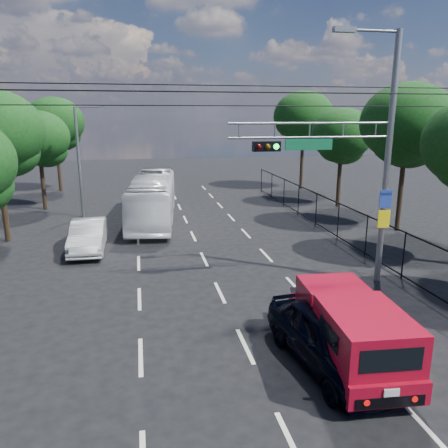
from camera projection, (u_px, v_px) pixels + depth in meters
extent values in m
plane|color=black|center=(292.00, 445.00, 8.92)|extent=(120.00, 120.00, 0.00)
cube|color=beige|center=(141.00, 356.00, 12.16)|extent=(0.12, 2.00, 0.01)
cube|color=beige|center=(139.00, 299.00, 15.97)|extent=(0.12, 2.00, 0.01)
cube|color=beige|center=(139.00, 263.00, 19.77)|extent=(0.12, 2.00, 0.01)
cube|color=beige|center=(138.00, 239.00, 23.58)|extent=(0.12, 2.00, 0.01)
cube|color=beige|center=(138.00, 222.00, 27.38)|extent=(0.12, 2.00, 0.01)
cube|color=beige|center=(137.00, 209.00, 31.19)|extent=(0.12, 2.00, 0.01)
cube|color=beige|center=(137.00, 198.00, 34.99)|extent=(0.12, 2.00, 0.01)
cube|color=beige|center=(137.00, 190.00, 38.80)|extent=(0.12, 2.00, 0.01)
cube|color=beige|center=(292.00, 445.00, 8.92)|extent=(0.12, 2.00, 0.01)
cube|color=beige|center=(245.00, 346.00, 12.73)|extent=(0.12, 2.00, 0.01)
cube|color=beige|center=(220.00, 292.00, 16.53)|extent=(0.12, 2.00, 0.01)
cube|color=beige|center=(204.00, 259.00, 20.34)|extent=(0.12, 2.00, 0.01)
cube|color=beige|center=(193.00, 236.00, 24.14)|extent=(0.12, 2.00, 0.01)
cube|color=beige|center=(185.00, 219.00, 27.95)|extent=(0.12, 2.00, 0.01)
cube|color=beige|center=(179.00, 207.00, 31.75)|extent=(0.12, 2.00, 0.01)
cube|color=beige|center=(175.00, 197.00, 35.55)|extent=(0.12, 2.00, 0.01)
cube|color=beige|center=(171.00, 189.00, 39.36)|extent=(0.12, 2.00, 0.01)
cube|color=beige|center=(423.00, 425.00, 9.48)|extent=(0.12, 2.00, 0.01)
cube|color=beige|center=(341.00, 336.00, 13.29)|extent=(0.12, 2.00, 0.01)
cube|color=beige|center=(295.00, 287.00, 17.09)|extent=(0.12, 2.00, 0.01)
cube|color=beige|center=(266.00, 255.00, 20.90)|extent=(0.12, 2.00, 0.01)
cube|color=beige|center=(246.00, 233.00, 24.70)|extent=(0.12, 2.00, 0.01)
cube|color=beige|center=(231.00, 217.00, 28.51)|extent=(0.12, 2.00, 0.01)
cube|color=beige|center=(220.00, 205.00, 32.31)|extent=(0.12, 2.00, 0.01)
cube|color=beige|center=(211.00, 196.00, 36.12)|extent=(0.12, 2.00, 0.01)
cube|color=beige|center=(204.00, 188.00, 39.92)|extent=(0.12, 2.00, 0.01)
cylinder|color=slate|center=(387.00, 163.00, 16.59)|extent=(0.24, 0.24, 9.50)
cylinder|color=slate|center=(374.00, 31.00, 15.26)|extent=(2.00, 0.10, 0.10)
cube|color=slate|center=(344.00, 29.00, 15.05)|extent=(0.80, 0.25, 0.18)
cylinder|color=slate|center=(313.00, 123.00, 15.64)|extent=(6.20, 0.08, 0.08)
cylinder|color=slate|center=(312.00, 137.00, 15.76)|extent=(6.20, 0.08, 0.08)
cube|color=black|center=(266.00, 146.00, 15.51)|extent=(1.00, 0.28, 0.35)
sphere|color=#3F0505|center=(259.00, 147.00, 15.31)|extent=(0.20, 0.20, 0.20)
sphere|color=#4C3805|center=(268.00, 147.00, 15.37)|extent=(0.20, 0.20, 0.20)
sphere|color=#0CE533|center=(276.00, 147.00, 15.43)|extent=(0.20, 0.20, 0.20)
cube|color=#0D6137|center=(309.00, 144.00, 15.80)|extent=(1.80, 0.05, 0.40)
cube|color=#2239A0|center=(386.00, 199.00, 16.78)|extent=(0.50, 0.04, 0.70)
cube|color=yellow|center=(384.00, 219.00, 16.98)|extent=(0.50, 0.04, 0.70)
cylinder|color=slate|center=(376.00, 130.00, 16.17)|extent=(0.05, 0.05, 0.50)
cylinder|color=slate|center=(343.00, 130.00, 15.92)|extent=(0.05, 0.05, 0.50)
cylinder|color=slate|center=(310.00, 130.00, 15.68)|extent=(0.05, 0.05, 0.50)
cylinder|color=slate|center=(275.00, 131.00, 15.44)|extent=(0.05, 0.05, 0.50)
cylinder|color=slate|center=(239.00, 131.00, 15.19)|extent=(0.05, 0.05, 0.50)
cylinder|color=slate|center=(79.00, 164.00, 27.77)|extent=(0.18, 0.18, 7.00)
cylinder|color=slate|center=(88.00, 107.00, 27.07)|extent=(1.60, 0.09, 0.09)
cube|color=slate|center=(103.00, 107.00, 27.23)|extent=(0.60, 0.22, 0.15)
cylinder|color=black|center=(232.00, 92.00, 12.86)|extent=(22.00, 0.04, 0.04)
cylinder|color=black|center=(212.00, 85.00, 16.10)|extent=(22.00, 0.04, 0.04)
cylinder|color=black|center=(206.00, 106.00, 17.69)|extent=(22.00, 0.04, 0.04)
cube|color=black|center=(358.00, 211.00, 21.28)|extent=(0.04, 34.00, 0.06)
cube|color=black|center=(355.00, 247.00, 21.72)|extent=(0.04, 34.00, 0.06)
cylinder|color=black|center=(404.00, 255.00, 17.71)|extent=(0.06, 0.06, 2.00)
cylinder|color=black|center=(366.00, 236.00, 20.56)|extent=(0.06, 0.06, 2.00)
cylinder|color=black|center=(338.00, 221.00, 23.42)|extent=(0.06, 0.06, 2.00)
cylinder|color=black|center=(316.00, 209.00, 26.27)|extent=(0.06, 0.06, 2.00)
cylinder|color=black|center=(298.00, 200.00, 29.13)|extent=(0.06, 0.06, 2.00)
cylinder|color=black|center=(284.00, 192.00, 31.98)|extent=(0.06, 0.06, 2.00)
cylinder|color=black|center=(272.00, 186.00, 34.83)|extent=(0.06, 0.06, 2.00)
cylinder|color=black|center=(261.00, 180.00, 37.69)|extent=(0.06, 0.06, 2.00)
cylinder|color=black|center=(401.00, 190.00, 24.82)|extent=(0.28, 0.28, 4.76)
ellipsoid|color=black|center=(407.00, 122.00, 23.90)|extent=(5.10, 5.10, 4.33)
ellipsoid|color=black|center=(408.00, 144.00, 24.55)|extent=(3.40, 3.40, 2.72)
ellipsoid|color=black|center=(402.00, 142.00, 23.90)|extent=(3.23, 3.23, 2.58)
cylinder|color=black|center=(339.00, 179.00, 31.49)|extent=(0.28, 0.28, 4.03)
ellipsoid|color=black|center=(342.00, 134.00, 30.72)|extent=(4.32, 4.32, 3.67)
ellipsoid|color=black|center=(344.00, 148.00, 31.32)|extent=(2.88, 2.88, 2.30)
ellipsoid|color=black|center=(338.00, 147.00, 30.67)|extent=(2.74, 2.74, 2.19)
cylinder|color=black|center=(302.00, 161.00, 39.03)|extent=(0.28, 0.28, 4.93)
ellipsoid|color=black|center=(304.00, 117.00, 38.08)|extent=(5.28, 5.28, 4.49)
ellipsoid|color=black|center=(306.00, 131.00, 38.74)|extent=(3.52, 3.52, 2.82)
ellipsoid|color=black|center=(300.00, 129.00, 38.08)|extent=(3.34, 3.34, 2.68)
cylinder|color=black|center=(3.00, 200.00, 22.71)|extent=(0.28, 0.28, 4.48)
ellipsoid|color=black|center=(7.00, 153.00, 22.48)|extent=(3.20, 3.20, 2.56)
cylinder|color=black|center=(43.00, 182.00, 30.46)|extent=(0.28, 0.28, 3.92)
ellipsoid|color=black|center=(38.00, 137.00, 29.71)|extent=(4.20, 4.20, 3.57)
ellipsoid|color=black|center=(47.00, 151.00, 30.31)|extent=(2.80, 2.80, 2.24)
ellipsoid|color=black|center=(33.00, 150.00, 29.66)|extent=(2.66, 2.66, 2.13)
cylinder|color=black|center=(59.00, 165.00, 37.95)|extent=(0.28, 0.28, 4.59)
ellipsoid|color=black|center=(55.00, 122.00, 37.07)|extent=(4.92, 4.92, 4.18)
ellipsoid|color=black|center=(61.00, 136.00, 37.71)|extent=(3.28, 3.28, 2.62)
ellipsoid|color=black|center=(51.00, 134.00, 37.05)|extent=(3.12, 3.12, 2.49)
cylinder|color=black|center=(299.00, 324.00, 13.28)|extent=(0.31, 0.71, 0.70)
cylinder|color=black|center=(352.00, 321.00, 13.48)|extent=(0.31, 0.71, 0.70)
cylinder|color=black|center=(336.00, 385.00, 10.31)|extent=(0.31, 0.71, 0.70)
cylinder|color=black|center=(404.00, 380.00, 10.51)|extent=(0.31, 0.71, 0.70)
cube|color=maroon|center=(346.00, 340.00, 11.83)|extent=(2.26, 5.11, 0.56)
cube|color=maroon|center=(319.00, 303.00, 13.96)|extent=(1.88, 0.69, 0.55)
cube|color=black|center=(317.00, 292.00, 14.16)|extent=(1.72, 0.53, 0.31)
cube|color=maroon|center=(333.00, 298.00, 12.75)|extent=(1.90, 1.67, 0.95)
cube|color=black|center=(342.00, 307.00, 12.02)|extent=(1.54, 0.17, 0.55)
cube|color=maroon|center=(366.00, 333.00, 10.58)|extent=(2.04, 2.67, 1.05)
cube|color=black|center=(402.00, 330.00, 10.68)|extent=(0.13, 1.19, 0.45)
cube|color=black|center=(329.00, 334.00, 10.46)|extent=(0.13, 1.19, 0.45)
cube|color=black|center=(391.00, 360.00, 9.36)|extent=(1.44, 0.16, 0.55)
cube|color=black|center=(390.00, 402.00, 9.48)|extent=(1.59, 0.20, 0.26)
cube|color=silver|center=(392.00, 393.00, 9.38)|extent=(0.35, 0.06, 0.18)
imported|color=black|center=(330.00, 338.00, 11.58)|extent=(2.44, 4.89, 1.60)
imported|color=white|center=(153.00, 199.00, 27.19)|extent=(3.49, 10.58, 2.89)
imported|color=silver|center=(88.00, 236.00, 21.51)|extent=(1.58, 4.52, 1.49)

